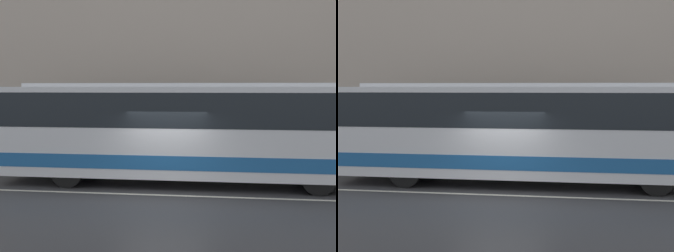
{
  "view_description": "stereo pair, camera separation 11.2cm",
  "coord_description": "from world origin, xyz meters",
  "views": [
    {
      "loc": [
        2.04,
        -13.71,
        3.25
      ],
      "look_at": [
        -0.13,
        1.74,
        1.95
      ],
      "focal_mm": 50.0,
      "sensor_mm": 36.0,
      "label": 1
    },
    {
      "loc": [
        2.15,
        -13.69,
        3.25
      ],
      "look_at": [
        -0.13,
        1.74,
        1.95
      ],
      "focal_mm": 50.0,
      "sensor_mm": 36.0,
      "label": 2
    }
  ],
  "objects": [
    {
      "name": "transit_bus",
      "position": [
        0.27,
        1.74,
        1.91
      ],
      "size": [
        11.88,
        2.53,
        3.38
      ],
      "color": "silver",
      "rests_on": "ground_plane"
    },
    {
      "name": "pedestrian_waiting",
      "position": [
        -4.41,
        4.71,
        0.86
      ],
      "size": [
        0.36,
        0.36,
        1.58
      ],
      "color": "#333338",
      "rests_on": "sidewalk"
    },
    {
      "name": "building_facade",
      "position": [
        0.0,
        6.75,
        6.73
      ],
      "size": [
        60.0,
        0.35,
        13.89
      ],
      "color": "#B7A899",
      "rests_on": "ground_plane"
    },
    {
      "name": "ground_plane",
      "position": [
        0.0,
        0.0,
        0.0
      ],
      "size": [
        60.0,
        60.0,
        0.0
      ],
      "primitive_type": "plane",
      "color": "#38383A"
    },
    {
      "name": "sidewalk",
      "position": [
        0.0,
        5.3,
        0.06
      ],
      "size": [
        60.0,
        2.61,
        0.13
      ],
      "color": "gray",
      "rests_on": "ground_plane"
    },
    {
      "name": "lane_stripe",
      "position": [
        0.0,
        0.0,
        0.0
      ],
      "size": [
        54.0,
        0.14,
        0.01
      ],
      "color": "beige",
      "rests_on": "ground_plane"
    }
  ]
}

